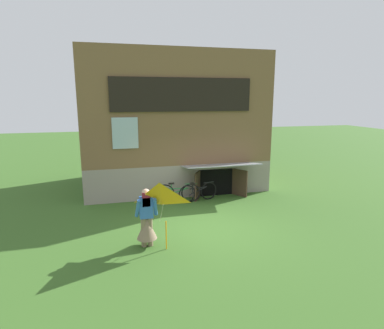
% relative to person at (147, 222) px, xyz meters
% --- Properties ---
extents(ground_plane, '(60.00, 60.00, 0.00)m').
position_rel_person_xyz_m(ground_plane, '(1.83, 0.78, -0.65)').
color(ground_plane, '#386023').
extents(log_house, '(7.27, 5.65, 5.55)m').
position_rel_person_xyz_m(log_house, '(1.83, 6.05, 2.13)').
color(log_house, gray).
rests_on(log_house, ground_plane).
extents(person, '(0.61, 0.52, 1.54)m').
position_rel_person_xyz_m(person, '(0.00, 0.00, 0.00)').
color(person, '#7F6B51').
rests_on(person, ground_plane).
extents(kite, '(1.19, 1.08, 1.73)m').
position_rel_person_xyz_m(kite, '(0.27, -0.54, 0.70)').
color(kite, orange).
rests_on(kite, ground_plane).
extents(bicycle_black, '(1.56, 0.38, 0.72)m').
position_rel_person_xyz_m(bicycle_black, '(2.27, 3.23, -0.29)').
color(bicycle_black, black).
rests_on(bicycle_black, ground_plane).
extents(bicycle_green, '(1.63, 0.29, 0.75)m').
position_rel_person_xyz_m(bicycle_green, '(1.52, 3.28, -0.28)').
color(bicycle_green, black).
rests_on(bicycle_green, ground_plane).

